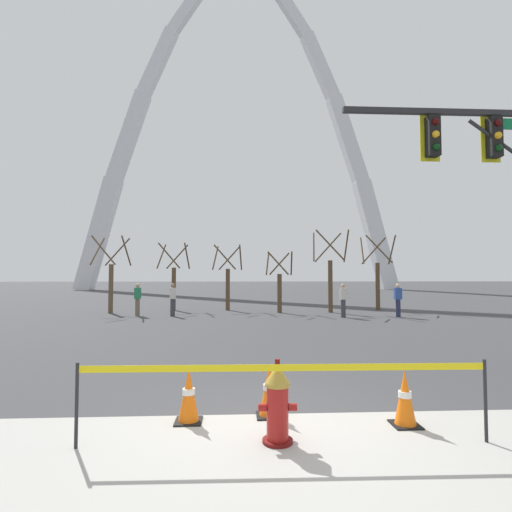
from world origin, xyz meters
TOP-DOWN VIEW (x-y plane):
  - ground_plane at (0.00, 0.00)m, footprint 240.00×240.00m
  - fire_hydrant at (-0.06, -0.76)m, footprint 0.46×0.48m
  - caution_tape_barrier at (0.02, -0.84)m, footprint 4.85×0.12m
  - traffic_cone_by_hydrant at (-1.19, -0.03)m, footprint 0.36×0.36m
  - traffic_cone_mid_sidewalk at (-0.08, 0.13)m, footprint 0.36×0.36m
  - traffic_cone_curb_edge at (1.68, -0.31)m, footprint 0.36×0.36m
  - traffic_signal_gantry at (5.43, 2.88)m, footprint 5.02×0.44m
  - monument_arch at (0.00, 49.72)m, footprint 44.21×2.16m
  - tree_far_left at (-7.12, 15.94)m, footprint 1.87×1.88m
  - tree_left_mid at (-4.08, 17.52)m, footprint 1.76×1.77m
  - tree_center_left at (-1.00, 17.36)m, footprint 1.72×1.73m
  - tree_center_right at (1.78, 15.68)m, footprint 1.51×1.52m
  - tree_right_mid at (4.52, 15.70)m, footprint 2.01×2.02m
  - tree_far_right at (7.60, 17.07)m, footprint 1.96×1.97m
  - pedestrian_walking_left at (-5.35, 14.41)m, footprint 0.28×0.38m
  - pedestrian_standing_center at (7.19, 13.22)m, footprint 0.35×0.22m
  - pedestrian_walking_right at (4.54, 13.19)m, footprint 0.39×0.31m
  - pedestrian_near_trees at (-3.60, 14.14)m, footprint 0.33×0.39m

SIDE VIEW (x-z plane):
  - ground_plane at x=0.00m, z-range 0.00..0.00m
  - traffic_cone_by_hydrant at x=-1.19m, z-range -0.01..0.72m
  - traffic_cone_mid_sidewalk at x=-0.08m, z-range -0.01..0.72m
  - traffic_cone_curb_edge at x=1.68m, z-range -0.01..0.72m
  - fire_hydrant at x=-0.06m, z-range -0.03..0.96m
  - caution_tape_barrier at x=0.02m, z-range 0.17..1.16m
  - pedestrian_walking_left at x=-5.35m, z-range 0.02..1.61m
  - pedestrian_standing_center at x=7.19m, z-range 0.02..1.61m
  - pedestrian_walking_right at x=4.54m, z-range 0.02..1.61m
  - pedestrian_near_trees at x=-3.60m, z-range 0.02..1.61m
  - tree_center_right at x=1.78m, z-range -0.18..3.05m
  - tree_center_left at x=-1.00m, z-range -0.21..3.50m
  - tree_left_mid at x=-4.08m, z-range -0.21..3.60m
  - tree_far_left at x=-7.12m, z-range -0.22..3.82m
  - tree_far_right at x=7.60m, z-range -0.24..4.01m
  - tree_right_mid at x=4.52m, z-range -0.24..4.13m
  - traffic_signal_gantry at x=5.43m, z-range 1.07..7.07m
  - monument_arch at x=0.00m, z-range -2.92..43.13m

